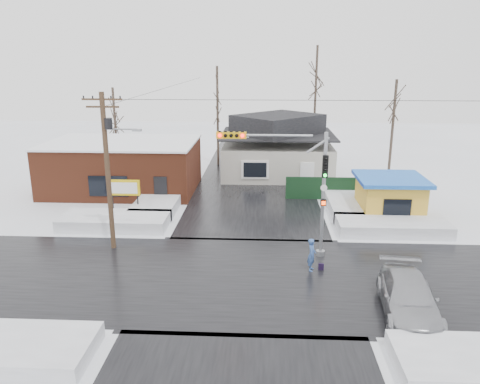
{
  "coord_description": "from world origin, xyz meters",
  "views": [
    {
      "loc": [
        0.73,
        -21.58,
        10.73
      ],
      "look_at": [
        -0.66,
        5.32,
        3.0
      ],
      "focal_mm": 35.0,
      "sensor_mm": 36.0,
      "label": 1
    }
  ],
  "objects_px": {
    "utility_pole": "(108,163)",
    "car": "(408,298)",
    "marquee_sign": "(124,189)",
    "pedestrian": "(312,255)",
    "traffic_signal": "(295,177)",
    "kiosk": "(389,197)"
  },
  "relations": [
    {
      "from": "marquee_sign",
      "to": "car",
      "type": "xyz_separation_m",
      "value": [
        16.05,
        -12.66,
        -1.12
      ]
    },
    {
      "from": "traffic_signal",
      "to": "marquee_sign",
      "type": "bearing_deg",
      "value": 150.28
    },
    {
      "from": "car",
      "to": "marquee_sign",
      "type": "bearing_deg",
      "value": 147.97
    },
    {
      "from": "pedestrian",
      "to": "car",
      "type": "height_order",
      "value": "pedestrian"
    },
    {
      "from": "utility_pole",
      "to": "marquee_sign",
      "type": "height_order",
      "value": "utility_pole"
    },
    {
      "from": "marquee_sign",
      "to": "pedestrian",
      "type": "height_order",
      "value": "marquee_sign"
    },
    {
      "from": "traffic_signal",
      "to": "marquee_sign",
      "type": "relative_size",
      "value": 2.75
    },
    {
      "from": "kiosk",
      "to": "pedestrian",
      "type": "relative_size",
      "value": 2.62
    },
    {
      "from": "kiosk",
      "to": "pedestrian",
      "type": "xyz_separation_m",
      "value": [
        -6.2,
        -8.96,
        -0.59
      ]
    },
    {
      "from": "utility_pole",
      "to": "car",
      "type": "height_order",
      "value": "utility_pole"
    },
    {
      "from": "car",
      "to": "utility_pole",
      "type": "bearing_deg",
      "value": 162.24
    },
    {
      "from": "traffic_signal",
      "to": "car",
      "type": "xyz_separation_m",
      "value": [
        4.61,
        -6.14,
        -3.74
      ]
    },
    {
      "from": "kiosk",
      "to": "pedestrian",
      "type": "height_order",
      "value": "kiosk"
    },
    {
      "from": "marquee_sign",
      "to": "pedestrian",
      "type": "relative_size",
      "value": 1.45
    },
    {
      "from": "utility_pole",
      "to": "kiosk",
      "type": "xyz_separation_m",
      "value": [
        17.43,
        6.49,
        -3.65
      ]
    },
    {
      "from": "marquee_sign",
      "to": "pedestrian",
      "type": "distance_m",
      "value": 14.96
    },
    {
      "from": "kiosk",
      "to": "car",
      "type": "height_order",
      "value": "kiosk"
    },
    {
      "from": "utility_pole",
      "to": "traffic_signal",
      "type": "bearing_deg",
      "value": -2.95
    },
    {
      "from": "pedestrian",
      "to": "traffic_signal",
      "type": "bearing_deg",
      "value": 34.02
    },
    {
      "from": "marquee_sign",
      "to": "car",
      "type": "relative_size",
      "value": 0.46
    },
    {
      "from": "marquee_sign",
      "to": "utility_pole",
      "type": "bearing_deg",
      "value": -79.87
    },
    {
      "from": "traffic_signal",
      "to": "utility_pole",
      "type": "xyz_separation_m",
      "value": [
        -10.36,
        0.53,
        0.57
      ]
    }
  ]
}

